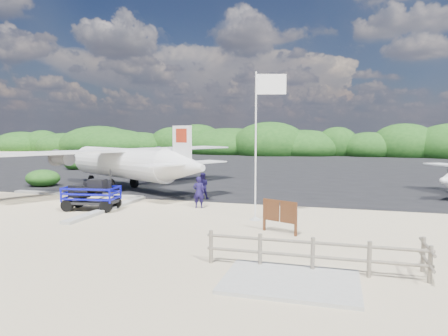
% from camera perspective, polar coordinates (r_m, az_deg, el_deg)
% --- Properties ---
extents(ground, '(160.00, 160.00, 0.00)m').
position_cam_1_polar(ground, '(17.93, -6.20, -7.59)').
color(ground, beige).
extents(asphalt_apron, '(90.00, 50.00, 0.04)m').
position_cam_1_polar(asphalt_apron, '(46.84, 7.65, 0.25)').
color(asphalt_apron, '#B2B2B2').
rests_on(asphalt_apron, ground).
extents(lagoon, '(9.00, 7.00, 0.40)m').
position_cam_1_polar(lagoon, '(23.91, -25.28, -4.85)').
color(lagoon, '#B2B2B2').
rests_on(lagoon, ground).
extents(walkway_pad, '(3.50, 2.50, 0.10)m').
position_cam_1_polar(walkway_pad, '(10.99, 9.49, -15.92)').
color(walkway_pad, '#B2B2B2').
rests_on(walkway_pad, ground).
extents(vegetation_band, '(124.00, 8.00, 4.40)m').
position_cam_1_polar(vegetation_band, '(71.62, 10.48, 1.88)').
color(vegetation_band, '#B2B2B2').
rests_on(vegetation_band, ground).
extents(fence, '(6.40, 2.00, 1.10)m').
position_cam_1_polar(fence, '(11.89, 12.51, -14.32)').
color(fence, '#B2B2B2').
rests_on(fence, ground).
extents(baggage_cart, '(3.04, 1.98, 1.43)m').
position_cam_1_polar(baggage_cart, '(21.45, -18.35, -5.72)').
color(baggage_cart, '#0D0EC9').
rests_on(baggage_cart, ground).
extents(flagpole, '(1.41, 0.86, 6.58)m').
position_cam_1_polar(flagpole, '(18.18, 4.47, -7.40)').
color(flagpole, white).
rests_on(flagpole, ground).
extents(signboard, '(1.54, 0.81, 1.34)m').
position_cam_1_polar(signboard, '(15.95, 7.92, -9.21)').
color(signboard, '#5A3219').
rests_on(signboard, ground).
extents(crew_a, '(0.67, 0.50, 1.65)m').
position_cam_1_polar(crew_a, '(20.83, -3.64, -3.47)').
color(crew_a, '#181142').
rests_on(crew_a, ground).
extents(crew_b, '(0.93, 0.83, 1.58)m').
position_cam_1_polar(crew_b, '(23.49, -3.11, -2.58)').
color(crew_b, '#181142').
rests_on(crew_b, ground).
extents(aircraft_large, '(24.75, 24.75, 5.49)m').
position_cam_1_polar(aircraft_large, '(36.33, 25.37, -1.60)').
color(aircraft_large, '#B2B2B2').
rests_on(aircraft_large, ground).
extents(aircraft_small, '(10.41, 10.41, 2.74)m').
position_cam_1_polar(aircraft_small, '(52.80, -4.03, 0.83)').
color(aircraft_small, '#B2B2B2').
rests_on(aircraft_small, ground).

